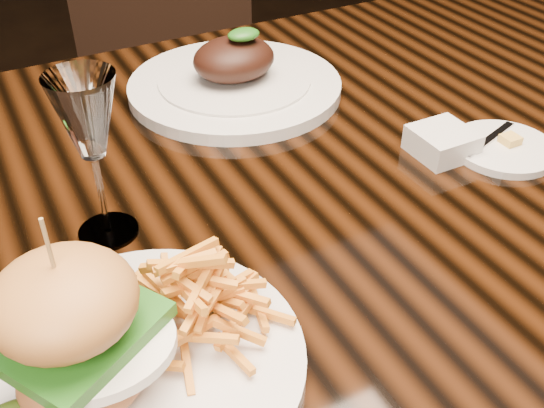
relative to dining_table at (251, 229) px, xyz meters
name	(u,v)px	position (x,y,z in m)	size (l,w,h in m)	color
dining_table	(251,229)	(0.00, 0.00, 0.00)	(1.60, 0.90, 0.75)	black
burger_plate	(136,328)	(-0.20, -0.21, 0.13)	(0.27, 0.27, 0.19)	silver
side_saucer	(503,148)	(0.31, -0.09, 0.08)	(0.13, 0.13, 0.02)	silver
ramekin	(442,142)	(0.24, -0.06, 0.09)	(0.07, 0.07, 0.03)	silver
wine_glass	(87,123)	(-0.18, -0.02, 0.21)	(0.07, 0.07, 0.18)	white
far_dish	(235,80)	(0.08, 0.22, 0.10)	(0.31, 0.31, 0.10)	silver
chair_far	(167,50)	(0.20, 0.89, -0.13)	(0.58, 0.58, 0.95)	black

